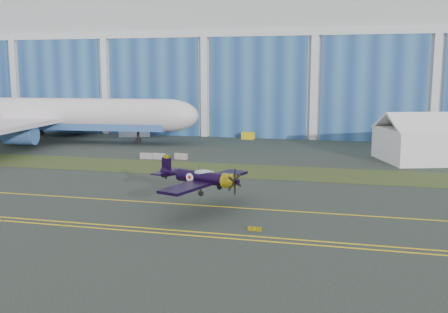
% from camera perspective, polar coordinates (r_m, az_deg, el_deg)
% --- Properties ---
extents(ground, '(260.00, 260.00, 0.00)m').
position_cam_1_polar(ground, '(62.81, -14.66, -3.22)').
color(ground, '#2C342F').
rests_on(ground, ground).
extents(grass_median, '(260.00, 10.00, 0.02)m').
position_cam_1_polar(grass_median, '(75.13, -9.57, -1.01)').
color(grass_median, '#475128').
rests_on(grass_median, ground).
extents(hangar, '(220.00, 45.70, 30.00)m').
position_cam_1_polar(hangar, '(128.99, 0.67, 10.02)').
color(hangar, silver).
rests_on(hangar, ground).
extents(taxiway_centreline, '(200.00, 0.20, 0.02)m').
position_cam_1_polar(taxiway_centreline, '(58.59, -17.00, -4.20)').
color(taxiway_centreline, yellow).
rests_on(taxiway_centreline, ground).
extents(edge_line_near, '(80.00, 0.20, 0.02)m').
position_cam_1_polar(edge_line_near, '(50.96, -22.50, -6.51)').
color(edge_line_near, yellow).
rests_on(edge_line_near, ground).
extents(edge_line_far, '(80.00, 0.20, 0.02)m').
position_cam_1_polar(edge_line_far, '(51.73, -21.85, -6.24)').
color(edge_line_far, yellow).
rests_on(edge_line_far, ground).
extents(guard_board_right, '(1.20, 0.15, 0.35)m').
position_cam_1_polar(guard_board_right, '(44.39, 3.36, -7.87)').
color(guard_board_right, yellow).
rests_on(guard_board_right, ground).
extents(warbird, '(13.24, 14.55, 3.57)m').
position_cam_1_polar(warbird, '(50.23, -2.48, -2.28)').
color(warbird, black).
rests_on(warbird, ground).
extents(jetliner, '(72.07, 62.73, 23.53)m').
position_cam_1_polar(jetliner, '(104.98, -19.28, 7.94)').
color(jetliner, white).
rests_on(jetliner, ground).
extents(tent, '(18.68, 15.99, 7.36)m').
position_cam_1_polar(tent, '(83.86, 22.16, 2.03)').
color(tent, white).
rests_on(tent, ground).
extents(shipping_container, '(6.75, 4.64, 2.72)m').
position_cam_1_polar(shipping_container, '(109.20, -9.73, 2.87)').
color(shipping_container, silver).
rests_on(shipping_container, ground).
extents(tug, '(2.58, 1.92, 1.35)m').
position_cam_1_polar(tug, '(103.51, 2.63, 2.27)').
color(tug, yellow).
rests_on(tug, ground).
extents(barrier_a, '(2.02, 0.69, 0.90)m').
position_cam_1_polar(barrier_a, '(80.87, -8.42, 0.06)').
color(barrier_a, gray).
rests_on(barrier_a, ground).
extents(barrier_b, '(2.06, 0.86, 0.90)m').
position_cam_1_polar(barrier_b, '(80.31, -7.11, 0.02)').
color(barrier_b, '#9D9A99').
rests_on(barrier_b, ground).
extents(barrier_c, '(2.06, 0.88, 0.90)m').
position_cam_1_polar(barrier_c, '(79.91, -4.70, 0.01)').
color(barrier_c, gray).
rests_on(barrier_c, ground).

